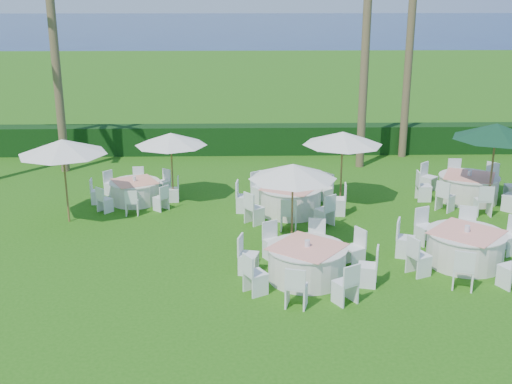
% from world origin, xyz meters
% --- Properties ---
extents(ground, '(120.00, 120.00, 0.00)m').
position_xyz_m(ground, '(0.00, 0.00, 0.00)').
color(ground, '#215A0F').
rests_on(ground, ground).
extents(hedge, '(34.00, 1.00, 1.20)m').
position_xyz_m(hedge, '(0.00, 12.00, 0.60)').
color(hedge, black).
rests_on(hedge, ground).
extents(ocean, '(260.00, 260.00, 0.00)m').
position_xyz_m(ocean, '(0.00, 102.00, 0.00)').
color(ocean, '#071446').
rests_on(ocean, ground).
extents(banquet_table_b, '(3.37, 3.37, 1.02)m').
position_xyz_m(banquet_table_b, '(0.42, -0.57, 0.45)').
color(banquet_table_b, silver).
rests_on(banquet_table_b, ground).
extents(banquet_table_c, '(3.41, 3.41, 1.04)m').
position_xyz_m(banquet_table_c, '(4.56, 0.24, 0.46)').
color(banquet_table_c, silver).
rests_on(banquet_table_c, ground).
extents(banquet_table_d, '(2.88, 2.88, 0.88)m').
position_xyz_m(banquet_table_d, '(-4.65, 5.44, 0.38)').
color(banquet_table_d, silver).
rests_on(banquet_table_d, ground).
extents(banquet_table_e, '(3.45, 3.45, 1.03)m').
position_xyz_m(banquet_table_e, '(0.39, 4.24, 0.45)').
color(banquet_table_e, silver).
rests_on(banquet_table_e, ground).
extents(banquet_table_f, '(3.43, 3.43, 1.03)m').
position_xyz_m(banquet_table_f, '(6.40, 5.36, 0.45)').
color(banquet_table_f, silver).
rests_on(banquet_table_f, ground).
extents(umbrella_a, '(2.62, 2.62, 2.55)m').
position_xyz_m(umbrella_a, '(-6.38, 3.64, 2.33)').
color(umbrella_a, brown).
rests_on(umbrella_a, ground).
extents(umbrella_b, '(2.36, 2.36, 2.36)m').
position_xyz_m(umbrella_b, '(0.21, 1.45, 2.15)').
color(umbrella_b, brown).
rests_on(umbrella_b, ground).
extents(umbrella_c, '(2.34, 2.34, 2.33)m').
position_xyz_m(umbrella_c, '(-3.41, 5.48, 2.12)').
color(umbrella_c, brown).
rests_on(umbrella_c, ground).
extents(umbrella_d, '(2.57, 2.57, 2.42)m').
position_xyz_m(umbrella_d, '(2.09, 5.10, 2.21)').
color(umbrella_d, brown).
rests_on(umbrella_d, ground).
extents(umbrella_green, '(2.70, 2.70, 2.79)m').
position_xyz_m(umbrella_green, '(6.74, 4.45, 2.55)').
color(umbrella_green, brown).
rests_on(umbrella_green, ground).
extents(palm_a, '(4.35, 4.28, 11.03)m').
position_xyz_m(palm_a, '(-7.96, 9.38, 5.99)').
color(palm_a, brown).
rests_on(palm_a, ground).
extents(palm_c, '(4.30, 4.34, 11.52)m').
position_xyz_m(palm_c, '(3.57, 9.73, 6.24)').
color(palm_c, brown).
rests_on(palm_c, ground).
extents(palm_d, '(4.40, 4.12, 8.96)m').
position_xyz_m(palm_d, '(5.65, 11.30, 4.94)').
color(palm_d, brown).
rests_on(palm_d, ground).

